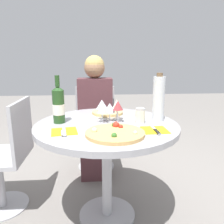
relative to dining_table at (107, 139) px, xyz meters
name	(u,v)px	position (x,y,z in m)	size (l,w,h in m)	color
ground_plane	(107,215)	(0.00, 0.00, -0.61)	(12.00, 12.00, 0.00)	gray
dining_table	(107,139)	(0.00, 0.00, 0.00)	(0.96, 0.96, 0.73)	#B2B2B7
chair_behind_diner	(96,128)	(-0.07, 0.87, -0.19)	(0.43, 0.43, 0.86)	#ADADB2
seated_diner	(95,120)	(-0.07, 0.73, -0.05)	(0.35, 0.42, 1.19)	#512D33
chair_empty_side	(6,158)	(-0.76, 0.17, -0.19)	(0.43, 0.43, 0.86)	#ADADB2
pizza_large	(115,133)	(0.03, -0.24, 0.13)	(0.34, 0.34, 0.05)	tan
pizza_small_far	(107,112)	(0.02, 0.27, 0.13)	(0.25, 0.25, 0.05)	#DBB26B
wine_bottle	(59,105)	(-0.32, 0.04, 0.24)	(0.08, 0.08, 0.32)	#23471E
tall_carafe	(159,99)	(0.36, 0.04, 0.28)	(0.08, 0.08, 0.33)	silver
sugar_shaker	(140,116)	(0.23, -0.01, 0.17)	(0.07, 0.07, 0.10)	silver
wine_glass_front_right	(118,106)	(0.08, 0.01, 0.23)	(0.07, 0.07, 0.15)	silver
wine_glass_back_left	(102,105)	(-0.03, 0.09, 0.23)	(0.08, 0.08, 0.15)	silver
wine_glass_center	(110,108)	(0.03, 0.05, 0.21)	(0.08, 0.08, 0.13)	silver
wine_glass_back_right	(117,105)	(0.08, 0.09, 0.22)	(0.08, 0.08, 0.15)	silver
wine_glass_front_left	(102,108)	(-0.03, 0.01, 0.22)	(0.07, 0.07, 0.15)	silver
place_setting_left	(64,131)	(-0.26, -0.17, 0.12)	(0.17, 0.19, 0.01)	gold
place_setting_right	(155,130)	(0.28, -0.18, 0.12)	(0.15, 0.19, 0.01)	gold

